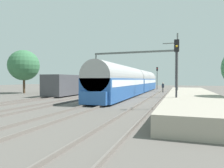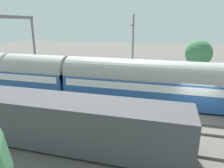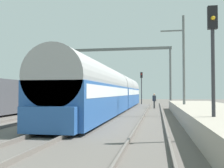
{
  "view_description": "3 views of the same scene",
  "coord_description": "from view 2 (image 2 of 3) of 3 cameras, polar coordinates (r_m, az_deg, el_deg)",
  "views": [
    {
      "loc": [
        8.76,
        -19.67,
        2.24
      ],
      "look_at": [
        2.04,
        0.26,
        1.77
      ],
      "focal_mm": 32.07,
      "sensor_mm": 36.0,
      "label": 1
    },
    {
      "loc": [
        -16.31,
        2.22,
        7.08
      ],
      "look_at": [
        -0.77,
        6.54,
        2.4
      ],
      "focal_mm": 34.0,
      "sensor_mm": 36.0,
      "label": 2
    },
    {
      "loc": [
        6.43,
        -14.54,
        1.82
      ],
      "look_at": [
        1.02,
        16.27,
        2.88
      ],
      "focal_mm": 41.44,
      "sensor_mm": 36.0,
      "label": 3
    }
  ],
  "objects": [
    {
      "name": "ground",
      "position": [
        17.91,
        21.55,
        -8.29
      ],
      "size": [
        120.0,
        120.0,
        0.0
      ],
      "primitive_type": "plane",
      "color": "#5D5752"
    },
    {
      "name": "track_far_west",
      "position": [
        12.56,
        24.27,
        -19.29
      ],
      "size": [
        1.52,
        60.0,
        0.16
      ],
      "color": "#6B635D",
      "rests_on": "ground"
    },
    {
      "name": "track_west",
      "position": [
        16.04,
        22.25,
        -10.97
      ],
      "size": [
        1.52,
        60.0,
        0.16
      ],
      "color": "#6B635D",
      "rests_on": "ground"
    },
    {
      "name": "track_east",
      "position": [
        19.76,
        21.03,
        -5.69
      ],
      "size": [
        1.52,
        60.0,
        0.16
      ],
      "color": "#6B635D",
      "rests_on": "ground"
    },
    {
      "name": "track_far_east",
      "position": [
        23.6,
        20.22,
        -2.09
      ],
      "size": [
        1.52,
        60.0,
        0.16
      ],
      "color": "#6B635D",
      "rests_on": "ground"
    },
    {
      "name": "platform",
      "position": [
        27.07,
        15.53,
        1.41
      ],
      "size": [
        4.4,
        28.0,
        0.9
      ],
      "color": "#A39989",
      "rests_on": "ground"
    },
    {
      "name": "passenger_train",
      "position": [
        21.29,
        -11.57,
        1.98
      ],
      "size": [
        2.93,
        32.85,
        3.82
      ],
      "color": "#28569E",
      "rests_on": "ground"
    },
    {
      "name": "freight_car",
      "position": [
        12.66,
        -9.7,
        -10.34
      ],
      "size": [
        2.8,
        13.0,
        2.7
      ],
      "color": "#47474C",
      "rests_on": "ground"
    },
    {
      "name": "person_crossing",
      "position": [
        26.89,
        -15.4,
        2.6
      ],
      "size": [
        0.42,
        0.47,
        1.73
      ],
      "rotation": [
        0.0,
        0.0,
        2.15
      ],
      "color": "#3C3C3C",
      "rests_on": "ground"
    },
    {
      "name": "catenary_pole_east_mid",
      "position": [
        25.33,
        5.6,
        9.47
      ],
      "size": [
        1.9,
        0.2,
        8.0
      ],
      "color": "slate",
      "rests_on": "ground"
    },
    {
      "name": "tree_east_background",
      "position": [
        30.47,
        22.31,
        7.66
      ],
      "size": [
        3.47,
        3.47,
        4.94
      ],
      "color": "#4C3826",
      "rests_on": "ground"
    }
  ]
}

